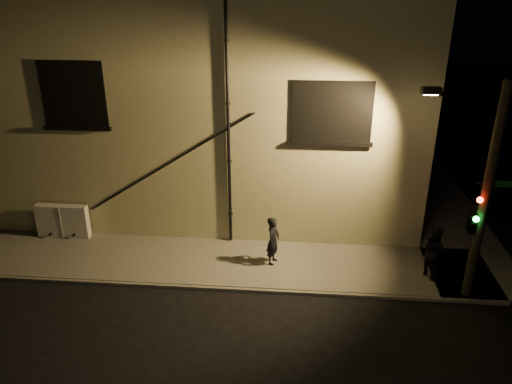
# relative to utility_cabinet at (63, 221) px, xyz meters

# --- Properties ---
(ground) EXTENTS (90.00, 90.00, 0.00)m
(ground) POSITION_rel_utility_cabinet_xyz_m (7.99, -2.70, -0.75)
(ground) COLOR black
(sidewalk) EXTENTS (21.00, 16.00, 0.12)m
(sidewalk) POSITION_rel_utility_cabinet_xyz_m (9.22, 1.69, -0.69)
(sidewalk) COLOR #5C5B53
(sidewalk) RESTS_ON ground
(building) EXTENTS (16.20, 12.23, 8.80)m
(building) POSITION_rel_utility_cabinet_xyz_m (5.00, 6.29, 3.65)
(building) COLOR tan
(building) RESTS_ON ground
(utility_cabinet) EXTENTS (1.92, 0.32, 1.26)m
(utility_cabinet) POSITION_rel_utility_cabinet_xyz_m (0.00, 0.00, 0.00)
(utility_cabinet) COLOR beige
(utility_cabinet) RESTS_ON sidewalk
(pedestrian_a) EXTENTS (0.57, 0.71, 1.68)m
(pedestrian_a) POSITION_rel_utility_cabinet_xyz_m (7.81, -1.17, 0.21)
(pedestrian_a) COLOR black
(pedestrian_a) RESTS_ON sidewalk
(pedestrian_b) EXTENTS (0.99, 1.08, 1.78)m
(pedestrian_b) POSITION_rel_utility_cabinet_xyz_m (12.95, -1.50, 0.26)
(pedestrian_b) COLOR black
(pedestrian_b) RESTS_ON sidewalk
(traffic_signal) EXTENTS (1.25, 2.18, 3.70)m
(traffic_signal) POSITION_rel_utility_cabinet_xyz_m (13.58, -2.49, 1.87)
(traffic_signal) COLOR black
(traffic_signal) RESTS_ON sidewalk
(streetlamp_pole) EXTENTS (2.01, 1.38, 6.65)m
(streetlamp_pole) POSITION_rel_utility_cabinet_xyz_m (13.68, -2.40, 2.82)
(streetlamp_pole) COLOR black
(streetlamp_pole) RESTS_ON ground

